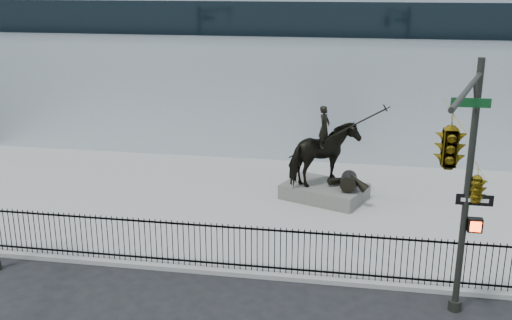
# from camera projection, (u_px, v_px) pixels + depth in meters

# --- Properties ---
(ground) EXTENTS (120.00, 120.00, 0.00)m
(ground) POSITION_uv_depth(u_px,v_px,m) (209.00, 292.00, 17.63)
(ground) COLOR black
(ground) RESTS_ON ground
(plaza) EXTENTS (30.00, 12.00, 0.15)m
(plaza) POSITION_uv_depth(u_px,v_px,m) (251.00, 204.00, 24.20)
(plaza) COLOR #9A9A97
(plaza) RESTS_ON ground
(building) EXTENTS (44.00, 14.00, 9.00)m
(building) POSITION_uv_depth(u_px,v_px,m) (291.00, 55.00, 35.15)
(building) COLOR silver
(building) RESTS_ON ground
(picket_fence) EXTENTS (22.10, 0.10, 1.50)m
(picket_fence) POSITION_uv_depth(u_px,v_px,m) (218.00, 246.00, 18.55)
(picket_fence) COLOR black
(picket_fence) RESTS_ON plaza
(statue_plinth) EXTENTS (3.74, 3.18, 0.59)m
(statue_plinth) POSITION_uv_depth(u_px,v_px,m) (324.00, 191.00, 24.56)
(statue_plinth) COLOR #514F4A
(statue_plinth) RESTS_ON plaza
(equestrian_statue) EXTENTS (3.80, 3.11, 3.44)m
(equestrian_statue) POSITION_uv_depth(u_px,v_px,m) (327.00, 156.00, 24.08)
(equestrian_statue) COLOR black
(equestrian_statue) RESTS_ON statue_plinth
(traffic_signal_right) EXTENTS (2.17, 6.86, 7.00)m
(traffic_signal_right) POSITION_uv_depth(u_px,v_px,m) (464.00, 167.00, 13.26)
(traffic_signal_right) COLOR #262823
(traffic_signal_right) RESTS_ON ground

